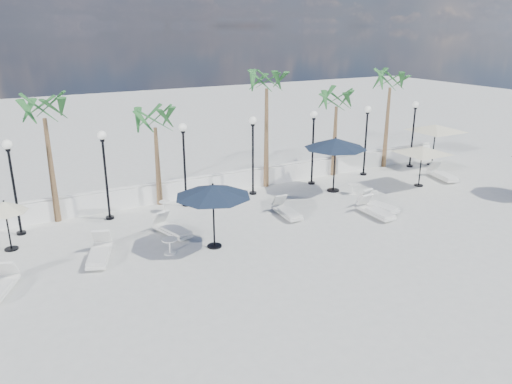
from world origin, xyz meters
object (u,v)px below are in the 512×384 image
lounger_3 (172,229)px  lounger_5 (376,211)px  parasol_navy_left (213,191)px  lounger_6 (442,174)px  parasol_cream_sq_a (423,147)px  lounger_0 (99,253)px  lounger_2 (287,211)px  lounger_4 (378,205)px  parasol_cream_small (5,207)px  parasol_navy_mid (336,144)px  parasol_cream_sq_b (436,125)px

lounger_3 → lounger_5: size_ratio=1.06×
lounger_5 → parasol_navy_left: bearing=177.4°
lounger_6 → parasol_cream_sq_a: 2.71m
lounger_5 → lounger_6: (6.93, 2.55, 0.02)m
lounger_0 → lounger_2: bearing=23.0°
lounger_4 → parasol_cream_sq_a: bearing=11.1°
lounger_4 → parasol_cream_small: bearing=156.6°
lounger_0 → parasol_cream_small: size_ratio=1.12×
lounger_3 → parasol_navy_mid: 9.36m
parasol_navy_left → parasol_cream_sq_b: parasol_cream_sq_b is taller
lounger_3 → parasol_navy_left: (1.00, -1.86, 1.96)m
lounger_3 → lounger_4: size_ratio=1.00×
parasol_navy_mid → parasol_cream_small: (-14.73, 0.10, -0.77)m
lounger_5 → parasol_navy_mid: size_ratio=0.63×
parasol_navy_mid → lounger_2: bearing=-154.4°
lounger_0 → parasol_navy_mid: 12.44m
parasol_cream_sq_a → parasol_cream_small: 19.21m
lounger_3 → parasol_cream_sq_a: parasol_cream_sq_a is taller
lounger_6 → parasol_navy_left: 14.70m
lounger_4 → parasol_cream_sq_a: size_ratio=0.45×
lounger_0 → lounger_6: lounger_0 is taller
lounger_2 → lounger_4: lounger_4 is taller
parasol_cream_sq_a → lounger_5: bearing=-155.2°
lounger_4 → parasol_cream_small: size_ratio=1.06×
parasol_navy_left → lounger_2: bearing=18.9°
lounger_5 → parasol_navy_left: (-7.49, 0.44, 1.96)m
lounger_4 → parasol_cream_sq_b: size_ratio=0.39×
lounger_0 → lounger_3: (3.03, 0.92, -0.01)m
parasol_cream_small → parasol_navy_left: bearing=-26.7°
parasol_navy_left → lounger_5: bearing=-3.4°
parasol_navy_left → parasol_cream_sq_b: 16.82m
lounger_3 → parasol_cream_sq_b: parasol_cream_sq_b is taller
parasol_cream_small → lounger_0: bearing=-42.0°
lounger_2 → parasol_navy_left: (-4.07, -1.39, 1.97)m
lounger_4 → parasol_navy_mid: size_ratio=0.66×
lounger_2 → parasol_navy_mid: bearing=29.8°
lounger_4 → parasol_cream_sq_b: bearing=17.5°
parasol_cream_small → lounger_2: bearing=-10.4°
parasol_navy_mid → parasol_cream_sq_b: 8.31m
lounger_3 → parasol_cream_small: (-5.73, 1.52, 1.42)m
lounger_0 → lounger_4: lounger_0 is taller
parasol_navy_left → parasol_cream_sq_a: (12.41, 1.83, -0.15)m
lounger_0 → lounger_5: lounger_0 is taller
lounger_3 → parasol_cream_sq_a: (13.41, -0.03, 1.81)m
lounger_3 → parasol_navy_left: 2.88m
lounger_2 → parasol_navy_mid: size_ratio=0.62×
lounger_3 → lounger_5: (8.49, -2.30, -0.00)m
parasol_cream_sq_b → parasol_navy_mid: bearing=-171.6°
lounger_0 → lounger_4: 12.12m
parasol_cream_sq_b → lounger_2: bearing=-165.7°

